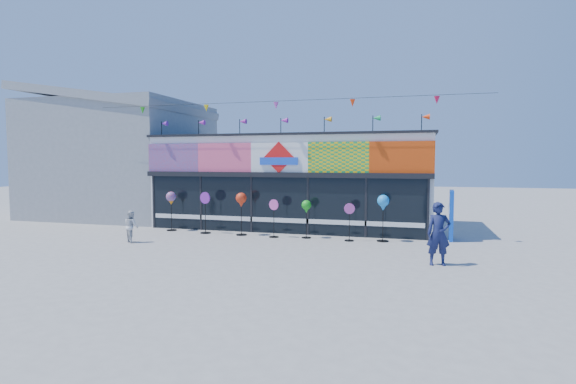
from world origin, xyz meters
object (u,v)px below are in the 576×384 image
at_px(spinner_1, 205,212).
at_px(child, 131,226).
at_px(spinner_3, 274,217).
at_px(spinner_0, 171,199).
at_px(spinner_2, 241,201).
at_px(blue_sign, 451,215).
at_px(spinner_4, 306,208).
at_px(adult_man, 439,234).
at_px(spinner_5, 349,221).
at_px(spinner_6, 383,204).

bearing_deg(spinner_1, child, -123.26).
distance_m(spinner_1, spinner_3, 3.00).
height_order(spinner_0, spinner_2, spinner_2).
bearing_deg(spinner_3, blue_sign, 10.49).
relative_size(blue_sign, spinner_4, 1.28).
bearing_deg(spinner_3, child, -152.72).
bearing_deg(child, adult_man, -152.36).
relative_size(spinner_0, spinner_2, 0.98).
distance_m(spinner_3, adult_man, 6.69).
height_order(spinner_3, child, spinner_3).
bearing_deg(spinner_5, spinner_0, 176.89).
relative_size(spinner_1, spinner_5, 1.21).
height_order(blue_sign, spinner_3, blue_sign).
xyz_separation_m(blue_sign, spinner_0, (-11.27, -0.79, 0.39)).
relative_size(spinner_3, spinner_4, 1.01).
bearing_deg(spinner_0, child, -89.43).
relative_size(spinner_5, spinner_6, 0.81).
bearing_deg(spinner_3, spinner_5, 0.25).
relative_size(spinner_1, spinner_6, 0.98).
relative_size(spinner_0, child, 1.42).
bearing_deg(spinner_2, spinner_4, 1.42).
relative_size(spinner_6, child, 1.48).
height_order(spinner_1, spinner_2, spinner_2).
relative_size(blue_sign, child, 1.60).
xyz_separation_m(blue_sign, spinner_6, (-2.43, -0.97, 0.44)).
height_order(spinner_5, adult_man, adult_man).
bearing_deg(blue_sign, child, -159.25).
distance_m(spinner_3, child, 5.27).
bearing_deg(blue_sign, spinner_1, -170.84).
bearing_deg(spinner_4, spinner_3, -171.13).
distance_m(blue_sign, spinner_1, 9.61).
xyz_separation_m(spinner_0, spinner_3, (4.71, -0.43, -0.55)).
relative_size(spinner_0, spinner_3, 1.12).
xyz_separation_m(spinner_0, adult_man, (10.62, -3.57, -0.43)).
relative_size(spinner_2, adult_man, 0.95).
xyz_separation_m(spinner_2, spinner_4, (2.65, 0.07, -0.19)).
height_order(blue_sign, spinner_2, blue_sign).
distance_m(spinner_3, spinner_5, 2.93).
height_order(spinner_0, child, spinner_0).
bearing_deg(spinner_5, spinner_3, -179.75).
relative_size(spinner_5, adult_man, 0.78).
distance_m(spinner_4, adult_man, 5.74).
xyz_separation_m(spinner_4, adult_man, (4.66, -3.34, -0.27)).
distance_m(spinner_0, spinner_1, 1.79).
height_order(blue_sign, adult_man, blue_sign).
relative_size(blue_sign, spinner_0, 1.13).
relative_size(spinner_3, child, 1.27).
bearing_deg(spinner_2, spinner_3, -5.27).
bearing_deg(spinner_0, spinner_4, -2.24).
relative_size(spinner_1, adult_man, 0.94).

